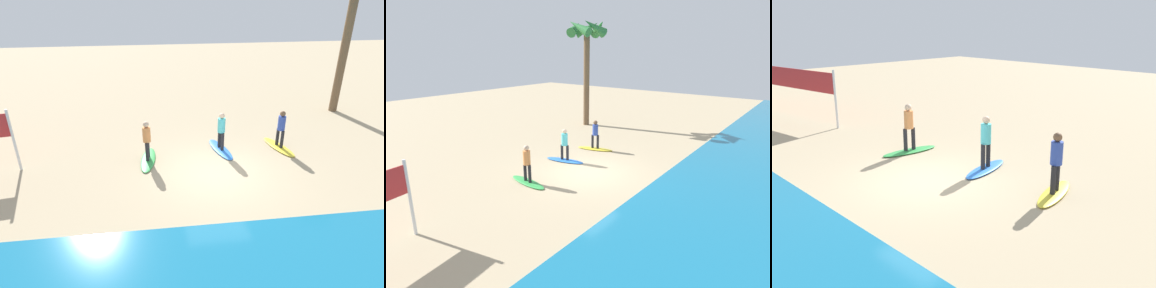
{
  "view_description": "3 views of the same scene",
  "coord_description": "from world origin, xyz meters",
  "views": [
    {
      "loc": [
        2.33,
        10.62,
        6.54
      ],
      "look_at": [
        0.83,
        -0.92,
        0.84
      ],
      "focal_mm": 30.64,
      "sensor_mm": 36.0,
      "label": 1
    },
    {
      "loc": [
        11.27,
        8.2,
        5.62
      ],
      "look_at": [
        -0.67,
        -1.08,
        1.05
      ],
      "focal_mm": 29.49,
      "sensor_mm": 36.0,
      "label": 2
    },
    {
      "loc": [
        -9.04,
        7.38,
        4.55
      ],
      "look_at": [
        0.14,
        -1.6,
        0.76
      ],
      "focal_mm": 39.97,
      "sensor_mm": 36.0,
      "label": 3
    }
  ],
  "objects": [
    {
      "name": "surfer_yellow",
      "position": [
        -3.15,
        -1.75,
        1.04
      ],
      "size": [
        0.32,
        0.45,
        1.64
      ],
      "color": "#232328",
      "rests_on": "surfboard_yellow"
    },
    {
      "name": "surfboard_yellow",
      "position": [
        -3.15,
        -1.75,
        0.04
      ],
      "size": [
        1.12,
        2.17,
        0.09
      ],
      "primitive_type": "ellipsoid",
      "rotation": [
        0.0,
        0.0,
        1.85
      ],
      "color": "yellow",
      "rests_on": "ground"
    },
    {
      "name": "surfboard_blue",
      "position": [
        -0.55,
        -1.85,
        0.04
      ],
      "size": [
        1.01,
        2.17,
        0.09
      ],
      "primitive_type": "ellipsoid",
      "rotation": [
        0.0,
        0.0,
        1.8
      ],
      "color": "blue",
      "rests_on": "ground"
    },
    {
      "name": "surfer_green",
      "position": [
        2.6,
        -1.32,
        1.04
      ],
      "size": [
        0.32,
        0.46,
        1.64
      ],
      "color": "#232328",
      "rests_on": "surfboard_green"
    },
    {
      "name": "surfer_blue",
      "position": [
        -0.55,
        -1.85,
        1.04
      ],
      "size": [
        0.32,
        0.45,
        1.64
      ],
      "color": "#232328",
      "rests_on": "surfboard_blue"
    },
    {
      "name": "surfboard_green",
      "position": [
        2.6,
        -1.32,
        0.04
      ],
      "size": [
        0.79,
        2.15,
        0.09
      ],
      "primitive_type": "ellipsoid",
      "rotation": [
        0.0,
        0.0,
        1.46
      ],
      "color": "green",
      "rests_on": "ground"
    },
    {
      "name": "volleyball_net",
      "position": [
        11.97,
        -0.53,
        1.79
      ],
      "size": [
        8.99,
        1.47,
        2.5
      ],
      "color": "silver",
      "rests_on": "ground"
    },
    {
      "name": "ground_plane",
      "position": [
        0.0,
        0.0,
        0.0
      ],
      "size": [
        60.0,
        60.0,
        0.0
      ],
      "primitive_type": "plane",
      "color": "tan"
    }
  ]
}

